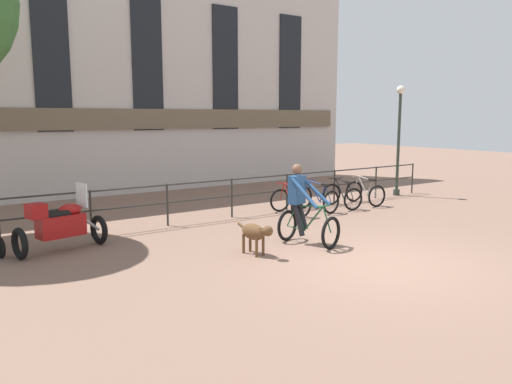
{
  "coord_description": "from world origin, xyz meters",
  "views": [
    {
      "loc": [
        -6.96,
        -6.03,
        2.69
      ],
      "look_at": [
        -0.83,
        2.86,
        1.05
      ],
      "focal_mm": 35.0,
      "sensor_mm": 36.0,
      "label": 1
    }
  ],
  "objects_px": {
    "parked_motorcycle": "(60,224)",
    "street_lamp": "(399,134)",
    "parked_bicycle_near_lamp": "(290,202)",
    "parked_bicycle_far_end": "(365,193)",
    "parked_bicycle_mid_right": "(342,196)",
    "cyclist_with_bike": "(303,209)",
    "parked_bicycle_mid_left": "(317,199)",
    "dog": "(256,233)"
  },
  "relations": [
    {
      "from": "parked_bicycle_near_lamp",
      "to": "parked_bicycle_mid_left",
      "type": "bearing_deg",
      "value": -175.07
    },
    {
      "from": "dog",
      "to": "parked_bicycle_near_lamp",
      "type": "relative_size",
      "value": 0.89
    },
    {
      "from": "parked_bicycle_far_end",
      "to": "street_lamp",
      "type": "xyz_separation_m",
      "value": [
        2.23,
        0.64,
        1.74
      ]
    },
    {
      "from": "dog",
      "to": "parked_bicycle_near_lamp",
      "type": "distance_m",
      "value": 4.12
    },
    {
      "from": "parked_bicycle_near_lamp",
      "to": "parked_bicycle_far_end",
      "type": "relative_size",
      "value": 0.99
    },
    {
      "from": "parked_bicycle_mid_right",
      "to": "parked_bicycle_far_end",
      "type": "bearing_deg",
      "value": -172.34
    },
    {
      "from": "parked_bicycle_mid_left",
      "to": "parked_bicycle_far_end",
      "type": "height_order",
      "value": "same"
    },
    {
      "from": "cyclist_with_bike",
      "to": "dog",
      "type": "distance_m",
      "value": 1.37
    },
    {
      "from": "parked_bicycle_mid_left",
      "to": "street_lamp",
      "type": "relative_size",
      "value": 0.32
    },
    {
      "from": "parked_motorcycle",
      "to": "street_lamp",
      "type": "bearing_deg",
      "value": -96.61
    },
    {
      "from": "parked_bicycle_near_lamp",
      "to": "parked_bicycle_mid_right",
      "type": "relative_size",
      "value": 0.98
    },
    {
      "from": "cyclist_with_bike",
      "to": "parked_bicycle_mid_left",
      "type": "relative_size",
      "value": 1.45
    },
    {
      "from": "cyclist_with_bike",
      "to": "parked_bicycle_far_end",
      "type": "xyz_separation_m",
      "value": [
        4.69,
        2.62,
        -0.41
      ]
    },
    {
      "from": "parked_bicycle_mid_left",
      "to": "parked_bicycle_far_end",
      "type": "relative_size",
      "value": 1.0
    },
    {
      "from": "cyclist_with_bike",
      "to": "parked_bicycle_far_end",
      "type": "distance_m",
      "value": 5.38
    },
    {
      "from": "parked_bicycle_near_lamp",
      "to": "parked_motorcycle",
      "type": "bearing_deg",
      "value": 8.0
    },
    {
      "from": "parked_motorcycle",
      "to": "parked_bicycle_near_lamp",
      "type": "distance_m",
      "value": 6.15
    },
    {
      "from": "parked_bicycle_mid_left",
      "to": "parked_motorcycle",
      "type": "bearing_deg",
      "value": -3.26
    },
    {
      "from": "cyclist_with_bike",
      "to": "parked_bicycle_far_end",
      "type": "height_order",
      "value": "cyclist_with_bike"
    },
    {
      "from": "parked_bicycle_mid_right",
      "to": "parked_bicycle_far_end",
      "type": "xyz_separation_m",
      "value": [
        0.98,
        -0.0,
        0.0
      ]
    },
    {
      "from": "cyclist_with_bike",
      "to": "parked_bicycle_mid_left",
      "type": "xyz_separation_m",
      "value": [
        2.72,
        2.62,
        -0.41
      ]
    },
    {
      "from": "dog",
      "to": "parked_bicycle_mid_right",
      "type": "bearing_deg",
      "value": 21.66
    },
    {
      "from": "cyclist_with_bike",
      "to": "street_lamp",
      "type": "height_order",
      "value": "street_lamp"
    },
    {
      "from": "parked_bicycle_near_lamp",
      "to": "parked_bicycle_mid_left",
      "type": "height_order",
      "value": "same"
    },
    {
      "from": "parked_bicycle_far_end",
      "to": "dog",
      "type": "bearing_deg",
      "value": 30.64
    },
    {
      "from": "street_lamp",
      "to": "parked_bicycle_near_lamp",
      "type": "bearing_deg",
      "value": -172.92
    },
    {
      "from": "parked_bicycle_mid_right",
      "to": "parked_motorcycle",
      "type": "bearing_deg",
      "value": 9.99
    },
    {
      "from": "parked_bicycle_mid_left",
      "to": "parked_bicycle_mid_right",
      "type": "height_order",
      "value": "same"
    },
    {
      "from": "parked_bicycle_mid_right",
      "to": "street_lamp",
      "type": "height_order",
      "value": "street_lamp"
    },
    {
      "from": "cyclist_with_bike",
      "to": "parked_motorcycle",
      "type": "height_order",
      "value": "cyclist_with_bike"
    },
    {
      "from": "parked_bicycle_near_lamp",
      "to": "parked_bicycle_far_end",
      "type": "height_order",
      "value": "same"
    },
    {
      "from": "cyclist_with_bike",
      "to": "parked_bicycle_mid_right",
      "type": "distance_m",
      "value": 4.55
    },
    {
      "from": "parked_bicycle_near_lamp",
      "to": "street_lamp",
      "type": "distance_m",
      "value": 5.5
    },
    {
      "from": "parked_bicycle_mid_left",
      "to": "parked_bicycle_far_end",
      "type": "bearing_deg",
      "value": 174.1
    },
    {
      "from": "parked_bicycle_mid_left",
      "to": "street_lamp",
      "type": "xyz_separation_m",
      "value": [
        4.19,
        0.64,
        1.74
      ]
    },
    {
      "from": "parked_motorcycle",
      "to": "parked_bicycle_near_lamp",
      "type": "bearing_deg",
      "value": -98.45
    },
    {
      "from": "parked_bicycle_near_lamp",
      "to": "street_lamp",
      "type": "height_order",
      "value": "street_lamp"
    },
    {
      "from": "dog",
      "to": "street_lamp",
      "type": "xyz_separation_m",
      "value": [
        8.24,
        3.4,
        1.65
      ]
    },
    {
      "from": "dog",
      "to": "parked_bicycle_mid_right",
      "type": "xyz_separation_m",
      "value": [
        5.03,
        2.76,
        -0.09
      ]
    },
    {
      "from": "parked_motorcycle",
      "to": "dog",
      "type": "bearing_deg",
      "value": -139.86
    },
    {
      "from": "parked_bicycle_mid_right",
      "to": "street_lamp",
      "type": "distance_m",
      "value": 3.71
    },
    {
      "from": "cyclist_with_bike",
      "to": "parked_bicycle_near_lamp",
      "type": "distance_m",
      "value": 3.17
    }
  ]
}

